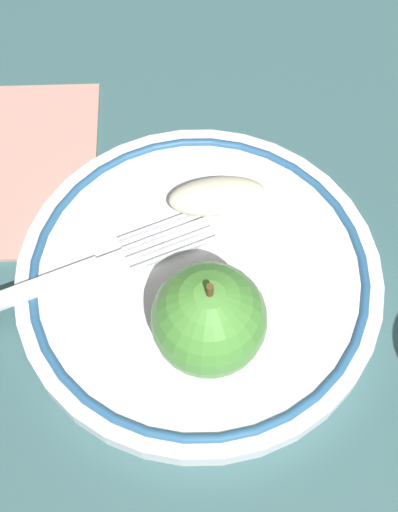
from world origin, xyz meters
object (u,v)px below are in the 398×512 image
at_px(plate, 199,278).
at_px(apple_slice_front, 217,196).
at_px(apple_red_whole, 209,320).
at_px(fork, 79,272).

xyz_separation_m(plate, apple_slice_front, (-0.05, 0.02, 0.02)).
bearing_deg(plate, apple_red_whole, 0.06).
relative_size(apple_red_whole, apple_slice_front, 1.16).
relative_size(plate, fork, 1.38).
distance_m(apple_red_whole, fork, 0.10).
relative_size(plate, apple_red_whole, 3.17).
bearing_deg(apple_slice_front, apple_red_whole, -101.24).
xyz_separation_m(apple_red_whole, apple_slice_front, (-0.10, 0.02, -0.02)).
bearing_deg(fork, plate, -22.62).
bearing_deg(apple_slice_front, fork, -157.10).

